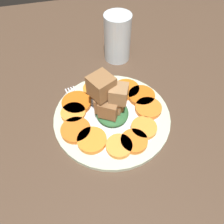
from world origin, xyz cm
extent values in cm
cube|color=#4C3828|center=(0.00, 0.00, 1.00)|extent=(120.00, 120.00, 2.00)
cylinder|color=beige|center=(0.00, 0.00, 2.50)|extent=(25.74, 25.74, 1.00)
cylinder|color=white|center=(0.00, 0.00, 2.55)|extent=(20.59, 20.59, 1.00)
cylinder|color=orange|center=(0.66, 8.22, 3.63)|extent=(5.91, 5.91, 1.06)
cylinder|color=orange|center=(-3.22, 8.00, 3.63)|extent=(6.21, 6.21, 1.06)
cylinder|color=orange|center=(-6.19, 5.17, 3.63)|extent=(6.21, 6.21, 1.06)
cylinder|color=orange|center=(-8.41, 1.04, 3.63)|extent=(5.04, 5.04, 1.06)
cylinder|color=orange|center=(-8.18, -2.35, 3.63)|extent=(5.21, 5.21, 1.06)
cylinder|color=orange|center=(-4.96, -7.05, 3.63)|extent=(6.69, 6.69, 1.06)
cylinder|color=orange|center=(-2.21, -8.21, 3.63)|extent=(5.47, 5.47, 1.06)
cylinder|color=orange|center=(2.34, -8.38, 3.63)|extent=(6.23, 6.23, 1.06)
cylinder|color=orange|center=(5.57, -5.61, 3.63)|extent=(5.97, 5.97, 1.06)
cylinder|color=#F99438|center=(8.24, -0.72, 3.63)|extent=(5.26, 5.26, 1.06)
cylinder|color=orange|center=(7.93, 2.47, 3.63)|extent=(5.45, 5.45, 1.06)
cylinder|color=orange|center=(5.40, 5.47, 3.63)|extent=(5.43, 5.43, 1.06)
ellipsoid|color=#2D6033|center=(0.00, 0.00, 4.06)|extent=(7.97, 7.18, 1.93)
cube|color=#9E754C|center=(0.08, 0.15, 6.72)|extent=(4.03, 4.03, 3.38)
cube|color=olive|center=(-0.33, -0.10, 6.80)|extent=(4.33, 4.33, 3.55)
cube|color=brown|center=(-1.26, -1.77, 6.95)|extent=(4.26, 4.26, 3.83)
cube|color=brown|center=(0.77, -0.78, 6.95)|extent=(5.30, 5.30, 3.84)
cube|color=#9E754C|center=(0.59, 1.19, 10.27)|extent=(4.65, 4.65, 3.50)
cube|color=olive|center=(-1.03, -1.87, 11.52)|extent=(5.81, 5.81, 4.32)
cube|color=silver|center=(0.95, -5.79, 3.30)|extent=(11.43, 3.27, 0.40)
cube|color=silver|center=(-5.34, -7.02, 3.30)|extent=(1.80, 2.53, 0.40)
cube|color=silver|center=(-8.04, -8.57, 3.30)|extent=(4.48, 1.16, 0.40)
cube|color=silver|center=(-8.17, -7.91, 3.30)|extent=(4.48, 1.16, 0.40)
cube|color=silver|center=(-8.29, -7.26, 3.30)|extent=(4.48, 1.16, 0.40)
cube|color=silver|center=(-8.42, -6.60, 3.30)|extent=(4.48, 1.16, 0.40)
cylinder|color=silver|center=(-20.57, 6.84, 8.27)|extent=(7.08, 7.08, 12.54)
camera|label=1|loc=(28.33, -7.42, 41.47)|focal=35.00mm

